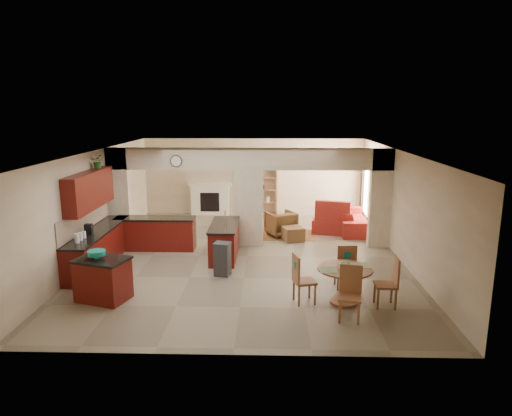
{
  "coord_description": "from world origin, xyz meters",
  "views": [
    {
      "loc": [
        0.56,
        -11.64,
        3.89
      ],
      "look_at": [
        0.22,
        0.3,
        1.26
      ],
      "focal_mm": 32.0,
      "sensor_mm": 36.0,
      "label": 1
    }
  ],
  "objects_px": {
    "kitchen_island": "(103,279)",
    "dining_table": "(345,280)",
    "armchair": "(281,223)",
    "sofa": "(353,218)"
  },
  "relations": [
    {
      "from": "kitchen_island",
      "to": "sofa",
      "type": "relative_size",
      "value": 0.47
    },
    {
      "from": "dining_table",
      "to": "armchair",
      "type": "xyz_separation_m",
      "value": [
        -1.16,
        5.05,
        -0.13
      ]
    },
    {
      "from": "dining_table",
      "to": "armchair",
      "type": "relative_size",
      "value": 1.33
    },
    {
      "from": "dining_table",
      "to": "armchair",
      "type": "distance_m",
      "value": 5.19
    },
    {
      "from": "kitchen_island",
      "to": "dining_table",
      "type": "height_order",
      "value": "kitchen_island"
    },
    {
      "from": "dining_table",
      "to": "sofa",
      "type": "xyz_separation_m",
      "value": [
        1.2,
        5.8,
        -0.13
      ]
    },
    {
      "from": "kitchen_island",
      "to": "armchair",
      "type": "xyz_separation_m",
      "value": [
        3.78,
        5.01,
        -0.07
      ]
    },
    {
      "from": "kitchen_island",
      "to": "sofa",
      "type": "bearing_deg",
      "value": 60.27
    },
    {
      "from": "armchair",
      "to": "sofa",
      "type": "bearing_deg",
      "value": 171.07
    },
    {
      "from": "kitchen_island",
      "to": "dining_table",
      "type": "distance_m",
      "value": 4.94
    }
  ]
}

